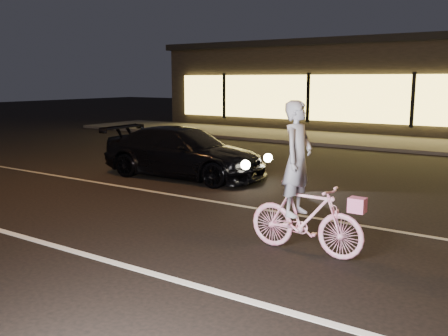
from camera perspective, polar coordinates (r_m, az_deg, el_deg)
The scene contains 7 objects.
ground at distance 8.01m, azimuth -5.30°, elevation -7.39°, with size 90.00×90.00×0.00m, color black.
lane_stripe_near at distance 6.97m, azimuth -13.19°, elevation -10.28°, with size 60.00×0.12×0.01m, color silver.
lane_stripe_far at distance 9.58m, azimuth 2.27°, elevation -4.40°, with size 60.00×0.10×0.01m, color gray.
sidewalk at distance 19.67m, azimuth 19.28°, elevation 2.69°, with size 30.00×4.00×0.12m, color #383533.
storefront at distance 25.35m, azimuth 23.03°, elevation 8.73°, with size 25.40×8.42×4.20m.
cyclist at distance 7.00m, azimuth 9.05°, elevation -3.64°, with size 1.69×0.58×2.12m.
sedan at distance 12.38m, azimuth -4.61°, elevation 1.79°, with size 4.36×1.98×1.24m.
Camera 1 is at (4.83, -5.92, 2.40)m, focal length 40.00 mm.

